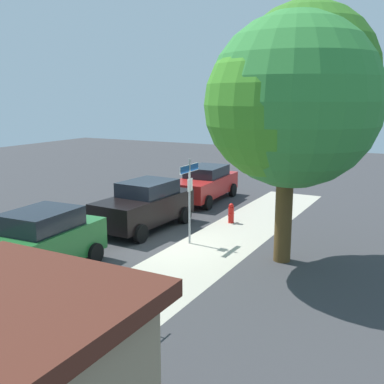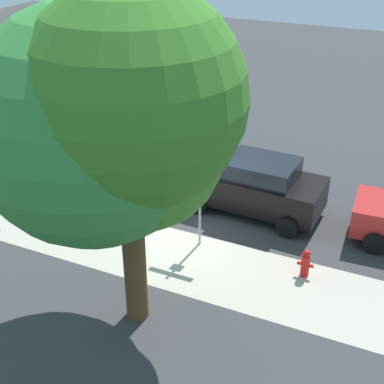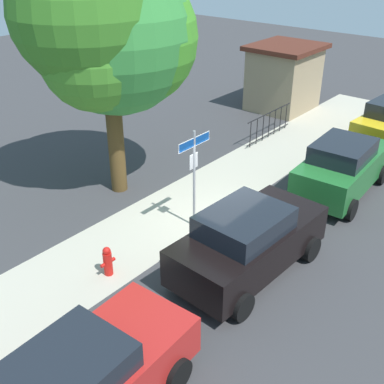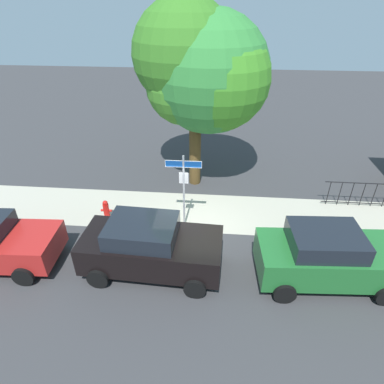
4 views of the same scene
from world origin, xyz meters
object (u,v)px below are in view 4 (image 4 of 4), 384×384
Objects in this scene: car_black at (150,247)px; street_sign at (184,179)px; fire_hydrant at (106,210)px; car_green at (328,257)px; shade_tree at (203,71)px.

street_sign is at bearing 74.02° from car_black.
fire_hydrant is (-3.02, 0.20, -1.58)m from street_sign.
car_black is at bearing -48.37° from fire_hydrant.
car_black is (-0.78, -2.32, -1.07)m from street_sign.
car_green reaches higher than car_black.
car_black is 3.41m from fire_hydrant.
street_sign is at bearing -96.75° from shade_tree.
car_black is 5.24m from car_green.
shade_tree reaches higher than fire_hydrant.
shade_tree is at bearing 81.01° from car_black.
shade_tree is 6.51m from fire_hydrant.
shade_tree is at bearing 43.77° from fire_hydrant.
car_green is (4.46, -2.32, -1.06)m from street_sign.
fire_hydrant is (-7.48, 2.51, -0.53)m from car_green.
car_green is at bearing 2.71° from car_black.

